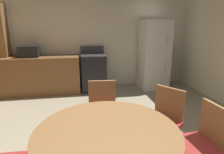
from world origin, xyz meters
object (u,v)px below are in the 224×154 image
Objects in this scene: microwave at (29,51)px; chair_north at (103,109)px; refrigerator at (154,55)px; chair_northeast at (164,118)px; chair_east at (203,141)px; dining_table at (107,146)px; oven_range at (94,72)px.

microwave reaches higher than chair_north.
refrigerator reaches higher than chair_northeast.
chair_northeast is at bearing -109.22° from refrigerator.
refrigerator reaches higher than chair_east.
chair_north is (-1.62, -2.19, -0.38)m from refrigerator.
chair_east is 1.00× the size of chair_northeast.
chair_east reaches higher than dining_table.
chair_north reaches higher than dining_table.
microwave is 0.51× the size of chair_east.
chair_northeast is at bearing 35.30° from dining_table.
oven_range is 1.26× the size of chair_north.
oven_range is 0.62× the size of refrigerator.
dining_table is at bearing -118.22° from refrigerator.
dining_table is at bearing -92.13° from oven_range.
chair_northeast is (2.15, -2.64, -0.53)m from microwave.
oven_range is 1.26× the size of chair_east.
oven_range is 2.24m from chair_north.
chair_east is (-0.73, -3.10, -0.38)m from refrigerator.
chair_north is (-0.04, -2.24, 0.03)m from oven_range.
oven_range is at bearing 178.04° from refrigerator.
refrigerator is 2.75m from chair_north.
refrigerator is 2.77m from chair_northeast.
oven_range is at bearing 87.87° from dining_table.
dining_table is (1.37, -3.20, -0.43)m from microwave.
refrigerator reaches higher than oven_range.
chair_northeast and chair_north have the same top height.
refrigerator is 3.06m from microwave.
chair_east is at bearing -75.01° from oven_range.
dining_table is at bearing 0.00° from chair_north.
refrigerator is at bearing -106.51° from chair_east.
chair_northeast is at bearing 64.90° from chair_north.
oven_range is at bearing -111.14° from chair_northeast.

